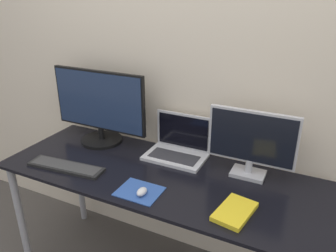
% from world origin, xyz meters
% --- Properties ---
extents(wall_back, '(7.00, 0.05, 2.50)m').
position_xyz_m(wall_back, '(0.00, 0.71, 1.25)').
color(wall_back, beige).
rests_on(wall_back, ground_plane).
extents(desk, '(1.74, 0.65, 0.77)m').
position_xyz_m(desk, '(0.00, 0.32, 0.68)').
color(desk, black).
rests_on(desk, ground_plane).
extents(monitor_left, '(0.64, 0.26, 0.46)m').
position_xyz_m(monitor_left, '(-0.51, 0.51, 1.01)').
color(monitor_left, black).
rests_on(monitor_left, desk).
extents(monitor_right, '(0.45, 0.12, 0.36)m').
position_xyz_m(monitor_right, '(0.44, 0.51, 0.97)').
color(monitor_right, '#B2B2B7').
rests_on(monitor_right, desk).
extents(laptop, '(0.35, 0.23, 0.24)m').
position_xyz_m(laptop, '(0.01, 0.56, 0.83)').
color(laptop, silver).
rests_on(laptop, desk).
extents(keyboard, '(0.45, 0.15, 0.02)m').
position_xyz_m(keyboard, '(-0.48, 0.15, 0.78)').
color(keyboard, black).
rests_on(keyboard, desk).
extents(mousepad, '(0.21, 0.17, 0.00)m').
position_xyz_m(mousepad, '(-0.00, 0.13, 0.78)').
color(mousepad, '#2D519E').
rests_on(mousepad, desk).
extents(mouse, '(0.04, 0.07, 0.03)m').
position_xyz_m(mouse, '(0.03, 0.11, 0.80)').
color(mouse, silver).
rests_on(mouse, mousepad).
extents(book, '(0.17, 0.24, 0.02)m').
position_xyz_m(book, '(0.46, 0.17, 0.78)').
color(book, yellow).
rests_on(book, desk).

